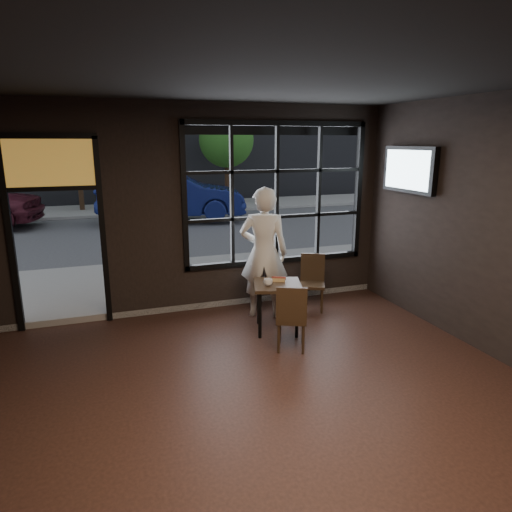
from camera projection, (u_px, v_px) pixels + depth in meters
name	position (u px, v px, depth m)	size (l,w,h in m)	color
floor	(293.00, 437.00, 4.19)	(6.00, 7.00, 0.02)	black
ceiling	(301.00, 61.00, 3.40)	(6.00, 7.00, 0.02)	black
window_frame	(277.00, 194.00, 7.33)	(3.06, 0.12, 2.28)	black
stained_transom	(50.00, 162.00, 6.15)	(1.20, 0.06, 0.70)	orange
street_asphalt	(126.00, 189.00, 26.19)	(60.00, 41.00, 0.04)	#545456
building_across	(117.00, 44.00, 23.43)	(28.00, 12.00, 15.00)	#5B5956
cafe_table	(277.00, 307.00, 6.45)	(0.65, 0.65, 0.70)	black
chair_near	(291.00, 316.00, 5.86)	(0.38, 0.38, 0.89)	black
chair_window	(312.00, 283.00, 7.23)	(0.38, 0.38, 0.88)	black
man	(264.00, 253.00, 6.87)	(0.73, 0.48, 1.99)	silver
hotdog	(279.00, 279.00, 6.45)	(0.20, 0.08, 0.06)	tan
cup	(268.00, 282.00, 6.26)	(0.12, 0.12, 0.10)	silver
tv	(409.00, 170.00, 6.83)	(0.13, 1.17, 0.68)	black
navy_car	(172.00, 196.00, 15.01)	(1.65, 4.72, 1.55)	#0F1850
tree_left	(76.00, 142.00, 16.72)	(2.16, 2.16, 3.69)	#332114
tree_right	(226.00, 140.00, 18.45)	(2.22, 2.22, 3.78)	#332114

